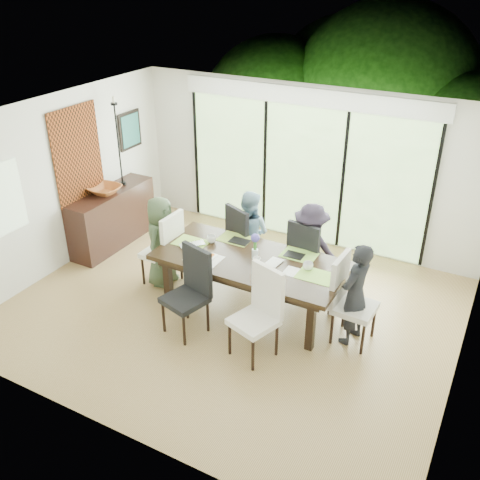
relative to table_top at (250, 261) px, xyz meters
The scene contains 61 objects.
floor 0.83m from the table_top, 143.24° to the right, with size 6.00×5.00×0.01m, color brown.
ceiling 1.94m from the table_top, 143.24° to the right, with size 6.00×5.00×0.01m, color white.
wall_back 2.43m from the table_top, 94.99° to the left, with size 6.00×0.02×2.70m, color silver.
wall_front 2.73m from the table_top, 94.42° to the right, with size 6.00×0.02×2.70m, color beige.
wall_left 3.27m from the table_top, behind, with size 0.02×5.00×2.70m, color beige.
wall_right 2.87m from the table_top, ahead, with size 0.02×5.00×2.70m, color silver.
glass_doors 2.36m from the table_top, 95.07° to the left, with size 4.20×0.02×2.30m, color #598C3F.
blinds_header 2.88m from the table_top, 95.10° to the left, with size 4.40×0.06×0.28m, color white.
mullion_a 3.29m from the table_top, 134.99° to the left, with size 0.05×0.04×2.30m, color black.
mullion_b 2.51m from the table_top, 111.44° to the left, with size 0.05×0.04×2.30m, color black.
mullion_c 2.40m from the table_top, 77.90° to the left, with size 0.05×0.04×2.30m, color black.
mullion_d 3.01m from the table_top, 50.60° to the left, with size 0.05×0.04×2.30m, color black.
deck 3.36m from the table_top, 93.63° to the left, with size 6.00×1.80×0.10m, color #503E22.
rail_top 4.06m from the table_top, 92.91° to the left, with size 6.00×0.08×0.06m, color brown.
foliage_left 5.47m from the table_top, 111.68° to the left, with size 3.20×3.20×3.20m, color #14380F.
foliage_mid 5.74m from the table_top, 88.03° to the left, with size 4.00×4.00×4.00m, color #14380F.
foliage_right 5.26m from the table_top, 67.63° to the left, with size 2.80×2.80×2.80m, color #14380F.
foliage_far 6.45m from the table_top, 97.24° to the left, with size 3.60×3.60×3.60m, color #14380F.
table_top is the anchor object (origin of this frame).
table_apron 0.10m from the table_top, 90.00° to the right, with size 2.39×0.98×0.11m, color black.
table_leg_fl 1.23m from the table_top, 158.29° to the right, with size 0.10×0.10×0.75m, color black.
table_leg_fr 1.23m from the table_top, 21.71° to the right, with size 0.10×0.10×0.75m, color black.
table_leg_bl 1.23m from the table_top, 158.29° to the left, with size 0.10×0.10×0.75m, color black.
table_leg_br 1.23m from the table_top, 21.71° to the left, with size 0.10×0.10×0.75m, color black.
chair_left_end 1.51m from the table_top, behind, with size 0.50×0.50×1.19m, color white, non-canonical shape.
chair_right_end 1.51m from the table_top, ahead, with size 0.50×0.50×1.19m, color beige, non-canonical shape.
chair_far_left 0.98m from the table_top, 117.90° to the left, with size 0.50×0.50×1.19m, color black, non-canonical shape.
chair_far_right 1.03m from the table_top, 57.09° to the left, with size 0.50×0.50×1.19m, color black, non-canonical shape.
chair_near_left 1.02m from the table_top, 119.89° to the right, with size 0.50×0.50×1.19m, color black, non-canonical shape.
chair_near_right 1.02m from the table_top, 60.11° to the right, with size 0.50×0.50×1.19m, color white, non-canonical shape.
person_left_end 1.48m from the table_top, behind, with size 0.65×0.41×1.40m, color #3D4F34.
person_right_end 1.48m from the table_top, ahead, with size 0.65×0.41×1.40m, color black.
person_far_left 0.95m from the table_top, 118.47° to the left, with size 0.65×0.41×1.40m, color #7EA3B6.
person_far_right 1.00m from the table_top, 56.47° to the left, with size 0.65×0.41×1.40m, color black.
placemat_left 0.95m from the table_top, behind, with size 0.48×0.35×0.01m, color #86B03E.
placemat_right 0.95m from the table_top, ahead, with size 0.48×0.35×0.01m, color #8BC747.
placemat_far_l 0.60m from the table_top, 138.37° to the left, with size 0.48×0.35×0.01m, color #85A43A.
placemat_far_r 0.68m from the table_top, 36.03° to the left, with size 0.48×0.35×0.01m, color #81B741.
placemat_paper 0.63m from the table_top, 151.39° to the right, with size 0.48×0.35×0.01m, color white.
tablet_far_l 0.50m from the table_top, 135.00° to the left, with size 0.28×0.20×0.01m, color black.
tablet_far_r 0.61m from the table_top, 34.99° to the left, with size 0.26×0.18×0.01m, color black.
papers 0.70m from the table_top, ahead, with size 0.33×0.24×0.00m, color white.
platter_base 0.63m from the table_top, 151.39° to the right, with size 0.28×0.28×0.03m, color white.
platter_snacks 0.63m from the table_top, 151.39° to the right, with size 0.22×0.22×0.02m, color orange.
vase 0.12m from the table_top, 45.00° to the left, with size 0.09×0.09×0.13m, color silver.
hyacinth_stems 0.24m from the table_top, 45.00° to the left, with size 0.04×0.04×0.17m, color #337226.
hyacinth_blooms 0.34m from the table_top, 45.00° to the left, with size 0.12×0.12×0.12m, color #5146B0.
laptop 0.86m from the table_top, behind, with size 0.36×0.23×0.03m, color silver.
cup_a 0.72m from the table_top, 167.91° to the left, with size 0.13×0.13×0.10m, color white.
cup_b 0.20m from the table_top, 33.69° to the right, with size 0.11×0.11×0.10m, color white.
cup_c 0.81m from the table_top, ahead, with size 0.13×0.13×0.10m, color white.
book 0.26m from the table_top, 11.31° to the left, with size 0.18×0.24×0.02m, color white.
sideboard 3.05m from the table_top, 168.07° to the left, with size 0.49×1.74×0.98m, color black.
bowl 3.02m from the table_top, 169.93° to the left, with size 0.52×0.52×0.13m, color #944B20.
candlestick_base 3.13m from the table_top, 161.78° to the left, with size 0.11×0.11×0.04m, color black.
candlestick_shaft 3.25m from the table_top, 161.78° to the left, with size 0.03×0.03×1.36m, color black.
candlestick_pan 3.50m from the table_top, 161.78° to the left, with size 0.11×0.11×0.03m, color black.
candle 3.53m from the table_top, 161.78° to the left, with size 0.04×0.04×0.11m, color silver.
tapestry 3.32m from the table_top, behind, with size 0.02×1.00×1.50m, color maroon.
art_frame 3.66m from the table_top, 154.04° to the left, with size 0.03×0.55×0.65m, color black.
art_canvas 3.65m from the table_top, 153.89° to the left, with size 0.01×0.45×0.55m, color #1B5753.
Camera 1 is at (3.06, -5.44, 4.43)m, focal length 40.00 mm.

